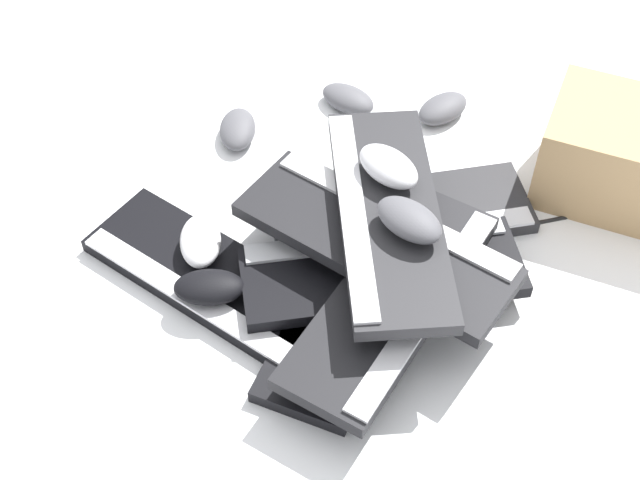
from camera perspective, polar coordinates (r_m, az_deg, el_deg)
name	(u,v)px	position (r m, az deg, el deg)	size (l,w,h in m)	color
ground_plane	(350,252)	(1.48, 1.92, -0.75)	(3.20, 3.20, 0.00)	white
keyboard_0	(353,300)	(1.40, 2.15, -3.89)	(0.43, 0.40, 0.03)	black
keyboard_1	(402,215)	(1.52, 5.24, 1.60)	(0.21, 0.46, 0.03)	#232326
keyboard_2	(212,279)	(1.43, -6.91, -2.51)	(0.45, 0.38, 0.03)	black
keyboard_3	(382,271)	(1.40, 3.97, -1.96)	(0.22, 0.46, 0.03)	black
keyboard_4	(393,298)	(1.33, 4.72, -3.73)	(0.40, 0.43, 0.03)	black
keyboard_5	(376,240)	(1.36, 3.61, 0.00)	(0.44, 0.38, 0.03)	black
keyboard_6	(387,214)	(1.36, 4.31, 1.65)	(0.46, 0.26, 0.03)	#232326
mouse_0	(200,241)	(1.44, -7.66, -0.06)	(0.11, 0.07, 0.04)	silver
mouse_1	(443,108)	(1.71, 7.86, 8.34)	(0.11, 0.07, 0.04)	#4C4C51
mouse_2	(209,287)	(1.38, -7.10, -3.02)	(0.11, 0.07, 0.04)	black
mouse_3	(348,99)	(1.72, 1.80, 9.01)	(0.11, 0.07, 0.04)	#4C4C51
mouse_4	(389,166)	(1.38, 4.41, 4.73)	(0.11, 0.07, 0.04)	#B7B7BC
mouse_5	(238,129)	(1.66, -5.30, 7.08)	(0.11, 0.07, 0.04)	#4C4C51
mouse_6	(409,220)	(1.30, 5.74, 1.29)	(0.11, 0.07, 0.04)	#4C4C51
cardboard_box	(635,158)	(1.60, 19.52, 4.94)	(0.30, 0.20, 0.16)	tan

